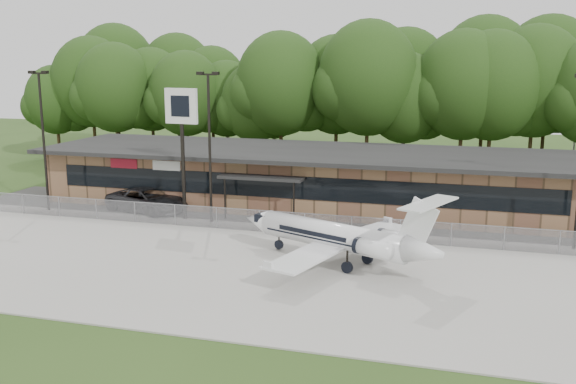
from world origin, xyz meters
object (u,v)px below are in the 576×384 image
(business_jet, at_px, (340,238))
(suv, at_px, (147,200))
(terminal, at_px, (309,177))
(pole_sign, at_px, (182,120))

(business_jet, xyz_separation_m, suv, (-16.09, 8.41, -0.67))
(terminal, bearing_deg, suv, -152.04)
(terminal, xyz_separation_m, pole_sign, (-7.13, -7.15, 4.80))
(terminal, height_order, pole_sign, pole_sign)
(terminal, bearing_deg, business_jet, -69.39)
(business_jet, bearing_deg, terminal, 133.42)
(suv, bearing_deg, terminal, -46.74)
(terminal, xyz_separation_m, business_jet, (5.31, -14.13, -0.62))
(terminal, distance_m, pole_sign, 11.18)
(business_jet, bearing_deg, suv, 175.21)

